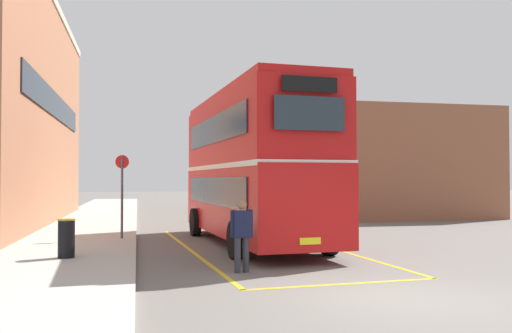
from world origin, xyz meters
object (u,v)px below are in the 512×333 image
single_deck_bus (246,185)px  pedestrian_boarding (242,231)px  double_decker_bus (252,165)px  litter_bin (66,238)px  bus_stop_sign (122,188)px

single_deck_bus → pedestrian_boarding: 26.34m
double_decker_bus → litter_bin: size_ratio=10.37×
pedestrian_boarding → bus_stop_sign: 6.99m
double_decker_bus → pedestrian_boarding: size_ratio=6.13×
double_decker_bus → single_deck_bus: bearing=79.3°
double_decker_bus → single_deck_bus: size_ratio=1.04×
double_decker_bus → pedestrian_boarding: double_decker_bus is taller
double_decker_bus → single_deck_bus: 21.13m
double_decker_bus → bus_stop_sign: double_decker_bus is taller
pedestrian_boarding → double_decker_bus: bearing=75.4°
single_deck_bus → bus_stop_sign: (-7.98, -19.43, 0.13)m
double_decker_bus → litter_bin: (-5.27, -2.87, -1.89)m
double_decker_bus → litter_bin: bearing=-151.4°
single_deck_bus → pedestrian_boarding: size_ratio=5.92×
single_deck_bus → litter_bin: single_deck_bus is taller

